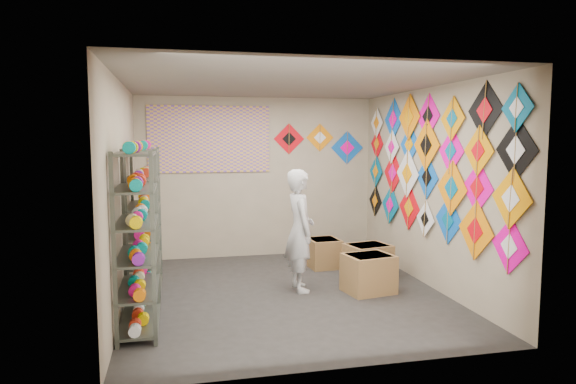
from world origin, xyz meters
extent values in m
plane|color=#292724|center=(0.00, 0.00, 0.00)|extent=(4.50, 4.50, 0.00)
plane|color=tan|center=(0.00, 2.25, 1.35)|extent=(4.00, 0.00, 4.00)
plane|color=tan|center=(0.00, -2.25, 1.35)|extent=(4.00, 0.00, 4.00)
plane|color=tan|center=(-2.00, 0.00, 1.35)|extent=(0.00, 4.50, 4.50)
plane|color=tan|center=(2.00, 0.00, 1.35)|extent=(0.00, 4.50, 4.50)
plane|color=slate|center=(0.00, 0.00, 2.70)|extent=(4.50, 4.50, 0.00)
cube|color=#4C5147|center=(-1.78, -0.85, 0.95)|extent=(0.40, 1.10, 1.90)
cube|color=#4C5147|center=(-1.78, 0.45, 0.95)|extent=(0.40, 1.10, 1.90)
cylinder|color=#FF1591|center=(-1.78, -1.33, 1.04)|extent=(0.12, 0.10, 0.12)
cylinder|color=orange|center=(-1.78, -1.14, 1.04)|extent=(0.12, 0.10, 0.12)
cylinder|color=#FFD600|center=(-1.78, -0.95, 1.04)|extent=(0.12, 0.10, 0.12)
cylinder|color=white|center=(-1.78, -0.75, 1.04)|extent=(0.12, 0.10, 0.12)
cylinder|color=red|center=(-1.78, -0.56, 1.04)|extent=(0.12, 0.10, 0.12)
cylinder|color=purple|center=(-1.78, -0.37, 1.04)|extent=(0.12, 0.10, 0.12)
cylinder|color=beige|center=(-1.78, -0.03, 1.04)|extent=(0.12, 0.10, 0.12)
cylinder|color=#059793|center=(-1.78, 0.16, 1.04)|extent=(0.12, 0.10, 0.12)
cylinder|color=#FF1591|center=(-1.78, 0.35, 1.04)|extent=(0.12, 0.10, 0.12)
cylinder|color=orange|center=(-1.78, 0.55, 1.04)|extent=(0.12, 0.10, 0.12)
cylinder|color=#FFD600|center=(-1.78, 0.74, 1.04)|extent=(0.12, 0.10, 0.12)
cylinder|color=white|center=(-1.78, 0.93, 1.04)|extent=(0.12, 0.10, 0.12)
cube|color=#FF00A8|center=(1.99, -1.78, 0.91)|extent=(0.02, 0.60, 0.60)
cube|color=orange|center=(1.97, -1.19, 0.97)|extent=(0.02, 0.70, 0.70)
cube|color=blue|center=(1.99, -0.56, 0.99)|extent=(0.01, 0.63, 0.63)
cube|color=white|center=(1.97, 0.01, 0.91)|extent=(0.03, 0.50, 0.50)
cube|color=red|center=(1.99, 0.55, 1.00)|extent=(0.02, 0.66, 0.66)
cube|color=#006290|center=(1.97, 1.19, 0.96)|extent=(0.04, 0.62, 0.62)
cube|color=black|center=(1.99, 1.85, 0.94)|extent=(0.02, 0.54, 0.54)
cube|color=#FA9800|center=(1.97, -1.80, 1.41)|extent=(0.03, 0.65, 0.65)
cube|color=#FF00A8|center=(1.99, -1.17, 1.46)|extent=(0.02, 0.61, 0.61)
cube|color=orange|center=(1.97, -0.65, 1.40)|extent=(0.02, 0.70, 0.70)
cube|color=blue|center=(1.99, 0.03, 1.49)|extent=(0.01, 0.61, 0.61)
cube|color=white|center=(1.97, 0.60, 1.50)|extent=(0.01, 0.72, 0.72)
cube|color=red|center=(1.99, 1.15, 1.47)|extent=(0.02, 0.66, 0.66)
cube|color=#006290|center=(1.97, 1.80, 1.45)|extent=(0.02, 0.54, 0.54)
cube|color=black|center=(1.99, -1.81, 1.90)|extent=(0.01, 0.67, 0.67)
cube|color=#FA9800|center=(1.97, -1.19, 1.88)|extent=(0.02, 0.58, 0.58)
cube|color=#FF00A8|center=(1.99, -0.57, 1.86)|extent=(0.04, 0.59, 0.59)
cube|color=orange|center=(1.97, 0.04, 1.93)|extent=(0.02, 0.71, 0.71)
cube|color=blue|center=(1.99, 0.59, 1.93)|extent=(0.03, 0.59, 0.59)
cube|color=white|center=(1.97, 1.18, 1.88)|extent=(0.02, 0.53, 0.53)
cube|color=red|center=(1.99, 1.82, 1.92)|extent=(0.02, 0.52, 0.52)
cube|color=#006290|center=(1.97, -1.82, 2.33)|extent=(0.02, 0.50, 0.50)
cube|color=black|center=(1.99, -1.25, 2.33)|extent=(0.04, 0.66, 0.66)
cube|color=#FA9800|center=(1.97, -0.61, 2.26)|extent=(0.03, 0.56, 0.56)
cube|color=#FF00A8|center=(1.99, 0.05, 2.31)|extent=(0.04, 0.63, 0.63)
cube|color=orange|center=(1.97, 0.58, 2.32)|extent=(0.02, 0.68, 0.68)
cube|color=blue|center=(1.99, 1.17, 2.31)|extent=(0.03, 0.66, 0.66)
cube|color=white|center=(1.97, 1.80, 2.27)|extent=(0.01, 0.51, 0.51)
cube|color=red|center=(0.55, 2.24, 2.00)|extent=(0.53, 0.02, 0.53)
cube|color=orange|center=(1.10, 2.24, 2.03)|extent=(0.48, 0.02, 0.48)
cube|color=blue|center=(1.60, 2.24, 1.85)|extent=(0.59, 0.02, 0.59)
cube|color=#774DA8|center=(-0.80, 2.23, 2.00)|extent=(2.00, 0.01, 1.10)
imported|color=beige|center=(0.22, 0.12, 0.81)|extent=(0.62, 0.43, 1.62)
cube|color=olive|center=(1.08, -0.18, 0.25)|extent=(0.68, 0.60, 0.50)
cube|color=olive|center=(1.33, 0.48, 0.24)|extent=(0.68, 0.60, 0.49)
cube|color=olive|center=(0.88, 1.22, 0.22)|extent=(0.50, 0.54, 0.45)
camera|label=1|loc=(-1.39, -6.37, 2.03)|focal=32.00mm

